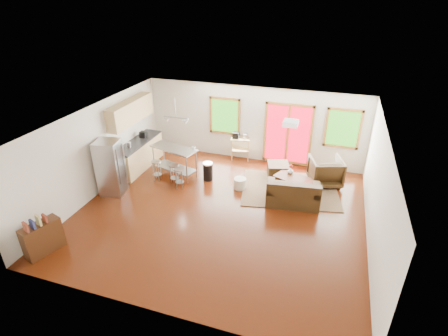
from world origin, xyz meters
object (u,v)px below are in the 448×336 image
(rug, at_px, (290,189))
(refrigerator, at_px, (111,168))
(coffee_table, at_px, (293,179))
(ottoman, at_px, (278,170))
(loveseat, at_px, (293,194))
(kitchen_cart, at_px, (240,141))
(armchair, at_px, (326,170))
(island, at_px, (174,156))

(rug, height_order, refrigerator, refrigerator)
(coffee_table, height_order, refrigerator, refrigerator)
(rug, xyz_separation_m, ottoman, (-0.50, 0.74, 0.21))
(coffee_table, bearing_deg, loveseat, -81.61)
(loveseat, xyz_separation_m, kitchen_cart, (-2.20, 2.31, 0.39))
(refrigerator, bearing_deg, rug, 8.81)
(loveseat, distance_m, refrigerator, 5.26)
(loveseat, height_order, armchair, armchair)
(loveseat, distance_m, island, 3.92)
(ottoman, bearing_deg, rug, -55.79)
(refrigerator, height_order, island, refrigerator)
(coffee_table, distance_m, ottoman, 0.90)
(loveseat, relative_size, coffee_table, 1.30)
(refrigerator, bearing_deg, armchair, 11.91)
(refrigerator, bearing_deg, kitchen_cart, 37.76)
(loveseat, bearing_deg, coffee_table, 90.99)
(ottoman, bearing_deg, refrigerator, -150.71)
(coffee_table, bearing_deg, refrigerator, -160.23)
(refrigerator, height_order, kitchen_cart, refrigerator)
(rug, relative_size, kitchen_cart, 2.78)
(armchair, height_order, kitchen_cart, kitchen_cart)
(coffee_table, bearing_deg, island, -176.33)
(loveseat, xyz_separation_m, island, (-3.87, 0.56, 0.36))
(island, bearing_deg, ottoman, 16.36)
(armchair, relative_size, ottoman, 1.44)
(rug, relative_size, armchair, 2.95)
(coffee_table, relative_size, refrigerator, 0.72)
(rug, xyz_separation_m, kitchen_cart, (-2.02, 1.56, 0.68))
(loveseat, xyz_separation_m, armchair, (0.78, 1.46, 0.17))
(island, height_order, kitchen_cart, kitchen_cart)
(coffee_table, height_order, ottoman, ottoman)
(armchair, distance_m, refrigerator, 6.41)
(armchair, distance_m, kitchen_cart, 3.10)
(rug, bearing_deg, coffee_table, 36.67)
(loveseat, distance_m, kitchen_cart, 3.21)
(loveseat, relative_size, refrigerator, 0.94)
(refrigerator, relative_size, kitchen_cart, 1.62)
(ottoman, bearing_deg, kitchen_cart, 151.69)
(armchair, bearing_deg, coffee_table, 17.91)
(island, relative_size, kitchen_cart, 1.61)
(coffee_table, bearing_deg, ottoman, 128.92)
(rug, xyz_separation_m, refrigerator, (-4.96, -1.76, 0.81))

